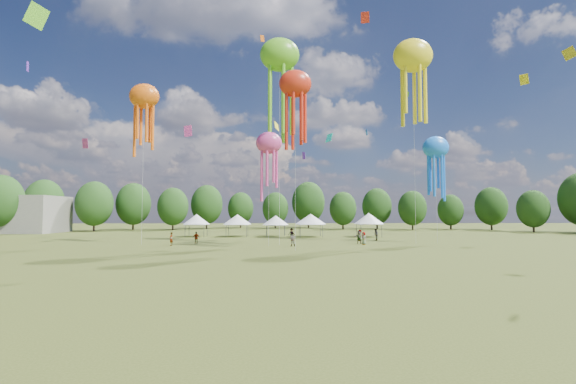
{
  "coord_description": "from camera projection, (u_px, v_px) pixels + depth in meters",
  "views": [
    {
      "loc": [
        -4.42,
        -16.8,
        4.33
      ],
      "look_at": [
        -3.5,
        15.0,
        6.0
      ],
      "focal_mm": 24.91,
      "sensor_mm": 36.0,
      "label": 1
    }
  ],
  "objects": [
    {
      "name": "small_kites",
      "position": [
        275.0,
        27.0,
        59.64
      ],
      "size": [
        79.43,
        56.6,
        44.85
      ],
      "color": "red",
      "rests_on": "ground"
    },
    {
      "name": "spectators_far",
      "position": [
        321.0,
        236.0,
        59.55
      ],
      "size": [
        30.07,
        14.71,
        1.88
      ],
      "color": "gray",
      "rests_on": "ground"
    },
    {
      "name": "treeline",
      "position": [
        279.0,
        202.0,
        79.3
      ],
      "size": [
        201.57,
        95.24,
        13.43
      ],
      "color": "#38281C",
      "rests_on": "ground"
    },
    {
      "name": "festival_tents",
      "position": [
        283.0,
        219.0,
        72.93
      ],
      "size": [
        36.44,
        7.46,
        4.3
      ],
      "color": "#47474C",
      "rests_on": "ground"
    },
    {
      "name": "spectator_near",
      "position": [
        292.0,
        239.0,
        51.87
      ],
      "size": [
        0.91,
        0.73,
        1.8
      ],
      "primitive_type": "imported",
      "rotation": [
        0.0,
        0.0,
        3.2
      ],
      "color": "gray",
      "rests_on": "ground"
    },
    {
      "name": "ground",
      "position": [
        382.0,
        317.0,
        16.67
      ],
      "size": [
        300.0,
        300.0,
        0.0
      ],
      "primitive_type": "plane",
      "color": "#384416",
      "rests_on": "ground"
    },
    {
      "name": "show_kites",
      "position": [
        324.0,
        95.0,
        55.28
      ],
      "size": [
        45.4,
        13.48,
        29.53
      ],
      "color": "red",
      "rests_on": "ground"
    }
  ]
}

